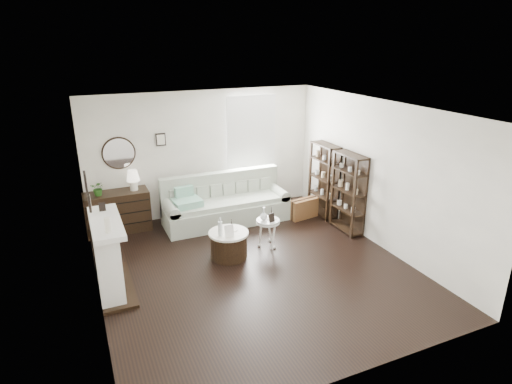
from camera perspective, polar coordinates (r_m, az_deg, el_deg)
name	(u,v)px	position (r m, az deg, el deg)	size (l,w,h in m)	color
room	(236,140)	(9.47, -2.74, 6.96)	(5.50, 5.50, 5.50)	black
fireplace	(108,258)	(6.98, -19.18, -8.31)	(0.50, 1.40, 1.84)	white
shelf_unit_far	(324,180)	(9.40, 9.04, 1.59)	(0.30, 0.80, 1.60)	black
shelf_unit_near	(348,193)	(8.70, 12.21, -0.12)	(0.30, 0.80, 1.60)	black
sofa	(225,206)	(9.13, -4.12, -1.87)	(2.62, 0.91, 1.02)	#A6AF9C
quilt	(187,203)	(8.68, -9.19, -1.41)	(0.55, 0.45, 0.14)	#268D62
suitcase	(304,209)	(9.35, 6.41, -2.21)	(0.65, 0.22, 0.43)	brown
dresser	(118,212)	(9.04, -17.94, -2.53)	(1.25, 0.53, 0.83)	black
table_lamp	(133,180)	(8.86, -16.04, 1.52)	(0.26, 0.26, 0.41)	beige
potted_plant	(98,188)	(8.78, -20.29, 0.47)	(0.27, 0.23, 0.30)	#225016
drum_table	(229,244)	(7.67, -3.65, -6.99)	(0.71, 0.71, 0.49)	black
pedestal_table	(268,222)	(7.96, 1.59, -4.01)	(0.44, 0.44, 0.53)	white
eiffel_drum	(232,225)	(7.59, -3.27, -4.44)	(0.11, 0.11, 0.19)	black
bottle_drum	(220,227)	(7.37, -4.79, -4.65)	(0.08, 0.08, 0.33)	silver
card_frame_drum	(229,231)	(7.35, -3.58, -5.19)	(0.16, 0.01, 0.21)	white
eiffel_ped	(271,213)	(7.96, 2.08, -2.87)	(0.12, 0.12, 0.20)	black
flask_ped	(264,214)	(7.87, 1.04, -2.90)	(0.14, 0.14, 0.26)	silver
card_frame_ped	(272,218)	(7.82, 2.09, -3.45)	(0.12, 0.01, 0.16)	black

